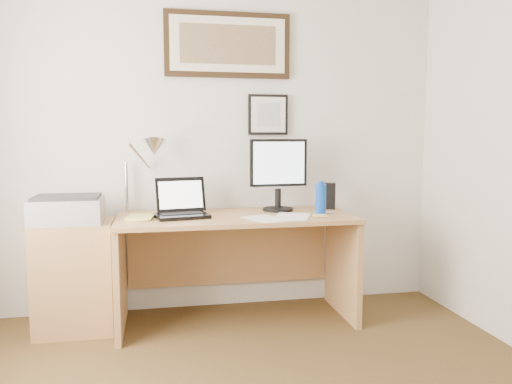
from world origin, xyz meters
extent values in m
cube|color=silver|center=(0.00, 2.00, 1.25)|extent=(3.50, 0.02, 2.50)
cube|color=#AB7B48|center=(-0.92, 1.68, 0.36)|extent=(0.50, 0.40, 0.73)
cylinder|color=#0E44B9|center=(0.74, 1.57, 0.86)|extent=(0.07, 0.07, 0.21)
cylinder|color=#0E44B9|center=(0.74, 1.57, 0.97)|extent=(0.04, 0.04, 0.02)
cube|color=black|center=(0.88, 1.80, 0.85)|extent=(0.11, 0.10, 0.19)
cube|color=white|center=(0.32, 1.45, 0.75)|extent=(0.31, 0.35, 0.00)
cube|color=white|center=(0.51, 1.49, 0.75)|extent=(0.33, 0.38, 0.00)
cube|color=#DFC269|center=(0.70, 1.46, 0.76)|extent=(0.09, 0.09, 0.01)
cylinder|color=white|center=(0.78, 1.58, 0.76)|extent=(0.14, 0.06, 0.02)
imported|color=#E1DB6A|center=(-0.57, 1.63, 0.76)|extent=(0.20, 0.25, 0.02)
cube|color=#AB7B48|center=(0.15, 1.63, 0.73)|extent=(1.60, 0.70, 0.03)
cube|color=#AB7B48|center=(-0.63, 1.63, 0.36)|extent=(0.04, 0.65, 0.72)
cube|color=#AB7B48|center=(0.93, 1.63, 0.36)|extent=(0.04, 0.65, 0.72)
cube|color=#AB7B48|center=(0.15, 1.96, 0.45)|extent=(1.50, 0.03, 0.55)
cube|color=black|center=(-0.22, 1.60, 0.76)|extent=(0.38, 0.30, 0.02)
cube|color=black|center=(-0.22, 1.63, 0.78)|extent=(0.30, 0.18, 0.00)
cube|color=black|center=(-0.22, 1.73, 0.89)|extent=(0.35, 0.13, 0.23)
cube|color=white|center=(-0.22, 1.73, 0.89)|extent=(0.30, 0.11, 0.18)
cylinder|color=black|center=(0.48, 1.79, 0.76)|extent=(0.22, 0.22, 0.02)
cylinder|color=black|center=(0.48, 1.79, 0.84)|extent=(0.04, 0.04, 0.14)
cube|color=black|center=(0.48, 1.78, 1.10)|extent=(0.42, 0.06, 0.34)
cube|color=white|center=(0.48, 1.76, 1.10)|extent=(0.38, 0.03, 0.30)
cube|color=#A3A3A5|center=(-0.95, 1.65, 0.81)|extent=(0.44, 0.34, 0.16)
cube|color=#2C2C2C|center=(-0.95, 1.65, 0.90)|extent=(0.40, 0.30, 0.02)
cylinder|color=silver|center=(-0.59, 1.92, 0.93)|extent=(0.02, 0.02, 0.36)
cylinder|color=silver|center=(-0.49, 1.86, 1.15)|extent=(0.15, 0.23, 0.19)
cone|color=silver|center=(-0.39, 1.80, 1.21)|extent=(0.16, 0.18, 0.15)
cube|color=black|center=(0.15, 1.98, 1.95)|extent=(0.92, 0.03, 0.47)
cube|color=#EBE3C4|center=(0.15, 1.96, 1.95)|extent=(0.84, 0.01, 0.39)
cube|color=brown|center=(0.15, 1.95, 1.95)|extent=(0.70, 0.00, 0.28)
cube|color=black|center=(0.45, 1.98, 1.45)|extent=(0.30, 0.02, 0.30)
cube|color=white|center=(0.45, 1.96, 1.45)|extent=(0.26, 0.00, 0.26)
cube|color=#ACB1B6|center=(0.45, 1.96, 1.45)|extent=(0.17, 0.00, 0.17)
camera|label=1|loc=(-0.36, -1.71, 1.29)|focal=35.00mm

